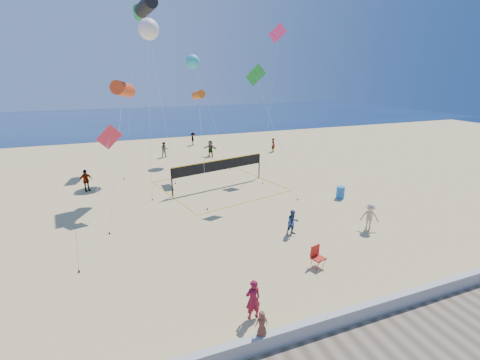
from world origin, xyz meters
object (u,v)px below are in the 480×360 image
object	(u,v)px
woman	(253,299)
volleyball_net	(219,168)
trash_barrel	(340,192)
camp_chair	(317,255)

from	to	relation	value
woman	volleyball_net	world-z (taller)	volleyball_net
trash_barrel	volleyball_net	size ratio (longest dim) A/B	0.09
camp_chair	woman	bearing A→B (deg)	-168.15
camp_chair	trash_barrel	size ratio (longest dim) A/B	1.31
camp_chair	trash_barrel	xyz separation A→B (m)	(6.77, 7.07, -0.15)
woman	camp_chair	world-z (taller)	woman
volleyball_net	woman	bearing A→B (deg)	-116.44
woman	camp_chair	size ratio (longest dim) A/B	1.41
woman	camp_chair	distance (m)	4.71
camp_chair	volleyball_net	bearing A→B (deg)	79.04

